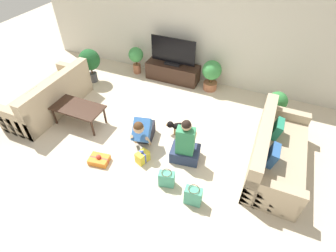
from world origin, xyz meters
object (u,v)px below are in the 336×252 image
at_px(coffee_table, 78,109).
at_px(tv_console, 173,72).
at_px(potted_plant_corner_right, 277,103).
at_px(gift_bag_a, 167,179).
at_px(sofa_right, 275,154).
at_px(person_sitting, 185,146).
at_px(potted_plant_corner_left, 90,61).
at_px(potted_plant_back_left, 136,57).
at_px(dog, 178,126).
at_px(gift_bag_b, 193,196).
at_px(tv, 173,53).
at_px(person_kneeling, 143,131).
at_px(potted_plant_back_right, 212,73).
at_px(sofa_left, 50,98).
at_px(gift_box_a, 142,157).
at_px(gift_box_b, 99,160).

xyz_separation_m(coffee_table, tv_console, (1.14, 2.42, -0.17)).
xyz_separation_m(potted_plant_corner_right, gift_bag_a, (-1.44, -2.50, -0.28)).
distance_m(sofa_right, person_sitting, 1.58).
bearing_deg(tv_console, potted_plant_corner_left, -154.78).
bearing_deg(potted_plant_back_left, dog, -43.70).
bearing_deg(gift_bag_b, dog, 120.17).
height_order(tv, person_kneeling, tv).
bearing_deg(potted_plant_back_right, gift_bag_b, -78.27).
relative_size(sofa_left, potted_plant_back_right, 2.64).
distance_m(coffee_table, potted_plant_corner_left, 1.71).
bearing_deg(tv_console, person_kneeling, -80.95).
bearing_deg(potted_plant_corner_right, gift_bag_b, -109.09).
xyz_separation_m(potted_plant_back_left, potted_plant_back_right, (2.08, -0.00, -0.01)).
relative_size(person_sitting, gift_bag_b, 2.69).
xyz_separation_m(potted_plant_corner_right, person_kneeling, (-2.25, -1.76, -0.10)).
xyz_separation_m(tv, gift_box_a, (0.58, -2.86, -0.65)).
bearing_deg(person_kneeling, coffee_table, 166.99).
distance_m(potted_plant_corner_right, gift_box_a, 3.03).
height_order(tv, gift_bag_b, tv).
bearing_deg(coffee_table, gift_box_a, -14.28).
bearing_deg(potted_plant_corner_right, person_sitting, -126.58).
height_order(gift_box_a, gift_box_b, gift_box_a).
height_order(potted_plant_corner_right, person_sitting, person_sitting).
height_order(person_sitting, dog, person_sitting).
bearing_deg(dog, sofa_left, -103.23).
distance_m(potted_plant_corner_left, person_kneeling, 2.76).
bearing_deg(sofa_left, potted_plant_corner_right, 108.86).
distance_m(tv, dog, 2.18).
relative_size(sofa_left, potted_plant_back_left, 2.80).
bearing_deg(potted_plant_back_left, tv_console, 2.75).
distance_m(sofa_right, person_kneeling, 2.43).
bearing_deg(coffee_table, person_sitting, -1.83).
bearing_deg(sofa_right, tv_console, 53.91).
bearing_deg(gift_bag_b, potted_plant_back_right, 101.73).
height_order(coffee_table, potted_plant_back_left, potted_plant_back_left).
relative_size(sofa_right, tv_console, 1.47).
xyz_separation_m(person_sitting, gift_box_a, (-0.70, -0.36, -0.23)).
distance_m(potted_plant_back_right, person_sitting, 2.46).
relative_size(coffee_table, tv, 0.94).
bearing_deg(person_sitting, tv, -71.68).
xyz_separation_m(sofa_left, gift_box_b, (1.90, -0.94, -0.25)).
distance_m(sofa_right, gift_box_a, 2.37).
xyz_separation_m(sofa_right, tv, (-2.79, 2.03, 0.45)).
distance_m(sofa_right, dog, 1.90).
height_order(coffee_table, person_sitting, person_sitting).
bearing_deg(potted_plant_corner_left, tv_console, 25.22).
relative_size(person_kneeling, dog, 1.55).
bearing_deg(tv_console, tv, 180.00).
relative_size(potted_plant_corner_right, gift_bag_a, 2.19).
bearing_deg(sofa_left, coffee_table, 80.01).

